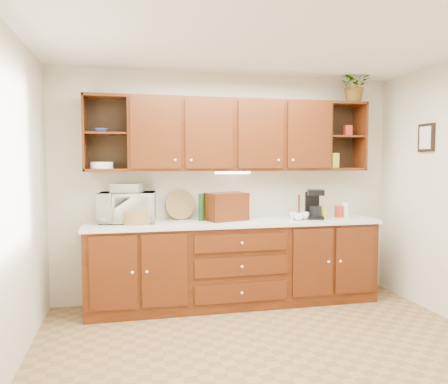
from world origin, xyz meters
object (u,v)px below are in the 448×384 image
bread_box (226,207)px  potted_plant (355,86)px  coffee_maker (314,205)px  microwave (127,207)px

bread_box → potted_plant: bearing=-16.8°
potted_plant → coffee_maker: bearing=-168.3°
coffee_maker → bread_box: bearing=-166.1°
microwave → coffee_maker: bearing=1.9°
bread_box → microwave: bearing=157.6°
microwave → bread_box: size_ratio=1.34×
bread_box → coffee_maker: size_ratio=1.31×
bread_box → potted_plant: potted_plant is taller
bread_box → potted_plant: 2.10m
microwave → potted_plant: size_ratio=1.48×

